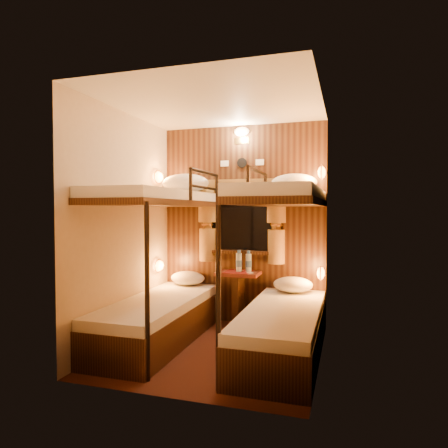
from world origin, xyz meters
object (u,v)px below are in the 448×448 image
(bunk_right, at_px, (283,297))
(bottle_left, at_px, (239,262))
(bunk_left, at_px, (159,289))
(bottle_right, at_px, (249,263))
(table, at_px, (238,291))

(bunk_right, height_order, bottle_left, bunk_right)
(bunk_left, bearing_deg, bunk_right, 0.00)
(bottle_left, height_order, bottle_right, bottle_left)
(table, bearing_deg, bottle_right, 5.91)
(bottle_left, bearing_deg, bunk_right, -50.76)
(bottle_left, bearing_deg, bottle_right, 4.55)
(bottle_right, bearing_deg, bunk_right, -56.44)
(bunk_left, bearing_deg, bottle_left, 50.15)
(bunk_right, relative_size, table, 2.90)
(bottle_right, bearing_deg, table, -174.09)
(bunk_right, height_order, bottle_right, bunk_right)
(bunk_left, height_order, table, bunk_left)
(bunk_left, relative_size, bunk_right, 1.00)
(table, distance_m, bottle_left, 0.35)
(bunk_right, relative_size, bottle_right, 7.52)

